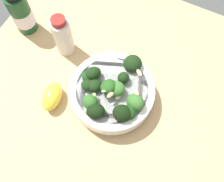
# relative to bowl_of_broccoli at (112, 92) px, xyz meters

# --- Properties ---
(ground_plane) EXTENTS (0.71, 0.71, 0.04)m
(ground_plane) POSITION_rel_bowl_of_broccoli_xyz_m (0.03, 0.04, -0.06)
(ground_plane) COLOR tan
(bowl_of_broccoli) EXTENTS (0.21, 0.21, 0.10)m
(bowl_of_broccoli) POSITION_rel_bowl_of_broccoli_xyz_m (0.00, 0.00, 0.00)
(bowl_of_broccoli) COLOR white
(bowl_of_broccoli) RESTS_ON ground_plane
(lemon_wedge) EXTENTS (0.08, 0.06, 0.04)m
(lemon_wedge) POSITION_rel_bowl_of_broccoli_xyz_m (-0.07, 0.13, -0.02)
(lemon_wedge) COLOR yellow
(lemon_wedge) RESTS_ON ground_plane
(bottle_tall) EXTENTS (0.06, 0.06, 0.14)m
(bottle_tall) POSITION_rel_bowl_of_broccoli_xyz_m (0.09, 0.32, 0.02)
(bottle_tall) COLOR #194723
(bottle_tall) RESTS_ON ground_plane
(bottle_short) EXTENTS (0.05, 0.05, 0.12)m
(bottle_short) POSITION_rel_bowl_of_broccoli_xyz_m (0.08, 0.18, 0.02)
(bottle_short) COLOR beige
(bottle_short) RESTS_ON ground_plane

